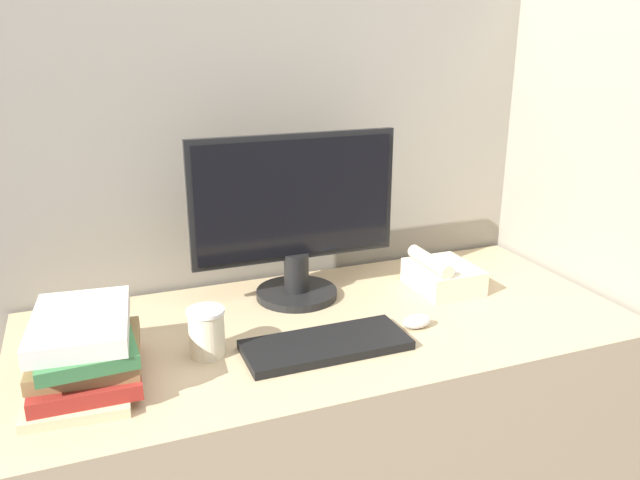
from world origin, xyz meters
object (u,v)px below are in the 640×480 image
monitor (295,221)px  coffee_cup (207,332)px  keyboard (326,345)px  book_stack (83,351)px  mouse (417,321)px  desk_telephone (442,275)px

monitor → coffee_cup: size_ratio=4.99×
keyboard → book_stack: bearing=175.1°
monitor → keyboard: monitor is taller
coffee_cup → book_stack: (-0.25, -0.03, 0.02)m
monitor → mouse: size_ratio=7.41×
keyboard → desk_telephone: desk_telephone is taller
monitor → coffee_cup: 0.40m
keyboard → mouse: 0.24m
keyboard → desk_telephone: (0.42, 0.21, 0.03)m
monitor → mouse: (0.20, -0.28, -0.19)m
mouse → desk_telephone: 0.26m
mouse → book_stack: 0.74m
keyboard → mouse: (0.24, 0.02, 0.01)m
monitor → desk_telephone: (0.39, -0.09, -0.17)m
mouse → coffee_cup: bearing=174.2°
coffee_cup → keyboard: bearing=-15.3°
monitor → mouse: monitor is taller
coffee_cup → desk_telephone: coffee_cup is taller
monitor → keyboard: 0.36m
keyboard → mouse: size_ratio=5.03×
coffee_cup → desk_telephone: 0.68m
keyboard → coffee_cup: size_ratio=3.39×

